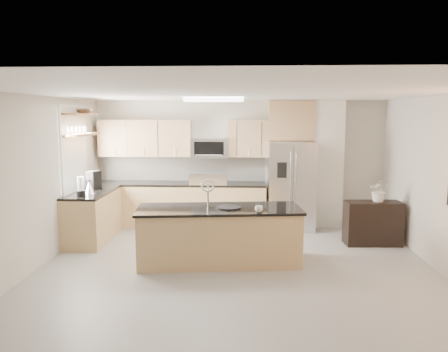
# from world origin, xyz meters

# --- Properties ---
(floor) EXTENTS (6.50, 6.50, 0.00)m
(floor) POSITION_xyz_m (0.00, 0.00, 0.00)
(floor) COLOR #999892
(floor) RESTS_ON ground
(ceiling) EXTENTS (6.00, 6.50, 0.02)m
(ceiling) POSITION_xyz_m (0.00, 0.00, 2.60)
(ceiling) COLOR white
(ceiling) RESTS_ON wall_back
(wall_back) EXTENTS (6.00, 0.02, 2.60)m
(wall_back) POSITION_xyz_m (0.00, 3.25, 1.30)
(wall_back) COLOR beige
(wall_back) RESTS_ON floor
(wall_front) EXTENTS (6.00, 0.02, 2.60)m
(wall_front) POSITION_xyz_m (0.00, -3.25, 1.30)
(wall_front) COLOR beige
(wall_front) RESTS_ON floor
(wall_left) EXTENTS (0.02, 6.50, 2.60)m
(wall_left) POSITION_xyz_m (-3.00, 0.00, 1.30)
(wall_left) COLOR beige
(wall_left) RESTS_ON floor
(back_counter) EXTENTS (3.55, 0.66, 1.44)m
(back_counter) POSITION_xyz_m (-1.23, 2.93, 0.47)
(back_counter) COLOR tan
(back_counter) RESTS_ON floor
(left_counter) EXTENTS (0.66, 1.50, 0.92)m
(left_counter) POSITION_xyz_m (-2.67, 1.85, 0.46)
(left_counter) COLOR tan
(left_counter) RESTS_ON floor
(range) EXTENTS (0.76, 0.64, 1.14)m
(range) POSITION_xyz_m (-0.60, 2.92, 0.47)
(range) COLOR black
(range) RESTS_ON floor
(upper_cabinets) EXTENTS (3.50, 0.33, 0.75)m
(upper_cabinets) POSITION_xyz_m (-1.30, 3.09, 1.83)
(upper_cabinets) COLOR tan
(upper_cabinets) RESTS_ON wall_back
(microwave) EXTENTS (0.76, 0.40, 0.40)m
(microwave) POSITION_xyz_m (-0.60, 3.04, 1.63)
(microwave) COLOR silver
(microwave) RESTS_ON upper_cabinets
(refrigerator) EXTENTS (0.92, 0.78, 1.78)m
(refrigerator) POSITION_xyz_m (1.06, 2.87, 0.89)
(refrigerator) COLOR silver
(refrigerator) RESTS_ON floor
(partition_column) EXTENTS (0.60, 0.30, 2.60)m
(partition_column) POSITION_xyz_m (1.82, 3.10, 1.30)
(partition_column) COLOR white
(partition_column) RESTS_ON floor
(window) EXTENTS (0.04, 1.15, 1.65)m
(window) POSITION_xyz_m (-2.98, 1.85, 1.65)
(window) COLOR white
(window) RESTS_ON wall_left
(shelf_lower) EXTENTS (0.30, 1.20, 0.04)m
(shelf_lower) POSITION_xyz_m (-2.85, 1.95, 1.95)
(shelf_lower) COLOR brown
(shelf_lower) RESTS_ON wall_left
(shelf_upper) EXTENTS (0.30, 1.20, 0.04)m
(shelf_upper) POSITION_xyz_m (-2.85, 1.95, 2.32)
(shelf_upper) COLOR brown
(shelf_upper) RESTS_ON wall_left
(ceiling_fixture) EXTENTS (1.00, 0.50, 0.06)m
(ceiling_fixture) POSITION_xyz_m (-0.40, 1.60, 2.56)
(ceiling_fixture) COLOR white
(ceiling_fixture) RESTS_ON ceiling
(island) EXTENTS (2.62, 1.18, 1.30)m
(island) POSITION_xyz_m (-0.27, 0.73, 0.44)
(island) COLOR tan
(island) RESTS_ON floor
(credenza) EXTENTS (0.99, 0.46, 0.78)m
(credenza) POSITION_xyz_m (2.42, 1.83, 0.39)
(credenza) COLOR black
(credenza) RESTS_ON floor
(cup) EXTENTS (0.14, 0.14, 0.10)m
(cup) POSITION_xyz_m (0.34, 0.46, 0.93)
(cup) COLOR white
(cup) RESTS_ON island
(platter) EXTENTS (0.43, 0.43, 0.02)m
(platter) POSITION_xyz_m (-0.12, 0.73, 0.89)
(platter) COLOR black
(platter) RESTS_ON island
(blender) EXTENTS (0.15, 0.15, 0.34)m
(blender) POSITION_xyz_m (-2.68, 1.34, 1.07)
(blender) COLOR black
(blender) RESTS_ON left_counter
(kettle) EXTENTS (0.20, 0.20, 0.25)m
(kettle) POSITION_xyz_m (-2.62, 1.61, 1.03)
(kettle) COLOR silver
(kettle) RESTS_ON left_counter
(coffee_maker) EXTENTS (0.26, 0.28, 0.35)m
(coffee_maker) POSITION_xyz_m (-2.69, 2.04, 1.09)
(coffee_maker) COLOR black
(coffee_maker) RESTS_ON left_counter
(bowl) EXTENTS (0.48, 0.48, 0.10)m
(bowl) POSITION_xyz_m (-2.85, 2.15, 2.39)
(bowl) COLOR silver
(bowl) RESTS_ON shelf_upper
(flower_vase) EXTENTS (0.64, 0.58, 0.61)m
(flower_vase) POSITION_xyz_m (2.51, 1.83, 1.08)
(flower_vase) COLOR white
(flower_vase) RESTS_ON credenza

